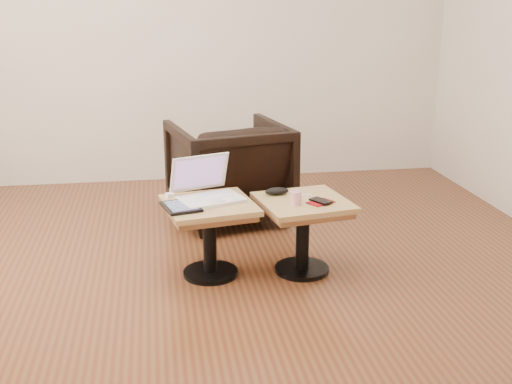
{
  "coord_description": "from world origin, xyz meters",
  "views": [
    {
      "loc": [
        -0.32,
        -3.29,
        1.57
      ],
      "look_at": [
        0.24,
        0.16,
        0.49
      ],
      "focal_mm": 45.0,
      "sensor_mm": 36.0,
      "label": 1
    }
  ],
  "objects": [
    {
      "name": "side_table_right",
      "position": [
        0.51,
        0.12,
        0.33
      ],
      "size": [
        0.56,
        0.56,
        0.44
      ],
      "rotation": [
        0.0,
        0.0,
        0.17
      ],
      "color": "black",
      "rests_on": "ground"
    },
    {
      "name": "laptop",
      "position": [
        -0.04,
        0.23,
        0.49
      ],
      "size": [
        0.44,
        0.42,
        0.24
      ],
      "rotation": [
        0.0,
        0.0,
        0.33
      ],
      "color": "white",
      "rests_on": "side_table_left"
    },
    {
      "name": "armchair",
      "position": [
        0.2,
        1.13,
        0.36
      ],
      "size": [
        0.91,
        0.93,
        0.72
      ],
      "primitive_type": "imported",
      "rotation": [
        0.0,
        0.0,
        3.35
      ],
      "color": "black",
      "rests_on": "ground"
    },
    {
      "name": "earbuds_tangle",
      "position": [
        0.53,
        0.19,
        0.45
      ],
      "size": [
        0.07,
        0.05,
        0.01
      ],
      "color": "white",
      "rests_on": "side_table_right"
    },
    {
      "name": "glasses_case",
      "position": [
        0.37,
        0.24,
        0.47
      ],
      "size": [
        0.15,
        0.07,
        0.04
      ],
      "primitive_type": "ellipsoid",
      "rotation": [
        0.0,
        0.0,
        0.07
      ],
      "color": "black",
      "rests_on": "side_table_right"
    },
    {
      "name": "side_table_left",
      "position": [
        -0.03,
        0.16,
        0.33
      ],
      "size": [
        0.57,
        0.57,
        0.44
      ],
      "rotation": [
        0.0,
        0.0,
        0.17
      ],
      "color": "black",
      "rests_on": "ground"
    },
    {
      "name": "charging_adapter",
      "position": [
        -0.25,
        0.29,
        0.46
      ],
      "size": [
        0.05,
        0.05,
        0.02
      ],
      "primitive_type": "cube",
      "rotation": [
        0.0,
        0.0,
        0.36
      ],
      "color": "white",
      "rests_on": "side_table_left"
    },
    {
      "name": "phone_on_sleeve",
      "position": [
        0.59,
        0.05,
        0.45
      ],
      "size": [
        0.17,
        0.16,
        0.02
      ],
      "rotation": [
        0.0,
        0.0,
        0.53
      ],
      "color": "#6F1005",
      "rests_on": "side_table_right"
    },
    {
      "name": "striped_cup",
      "position": [
        0.44,
        0.04,
        0.48
      ],
      "size": [
        0.07,
        0.07,
        0.08
      ],
      "primitive_type": "cylinder",
      "rotation": [
        0.0,
        0.0,
        0.21
      ],
      "color": "#E4607C",
      "rests_on": "side_table_right"
    },
    {
      "name": "room_shell",
      "position": [
        0.0,
        0.0,
        1.35
      ],
      "size": [
        4.52,
        4.52,
        2.71
      ],
      "color": "#572918",
      "rests_on": "ground"
    },
    {
      "name": "tablet",
      "position": [
        -0.19,
        0.09,
        0.45
      ],
      "size": [
        0.24,
        0.27,
        0.02
      ],
      "rotation": [
        0.0,
        0.0,
        0.25
      ],
      "color": "black",
      "rests_on": "side_table_left"
    }
  ]
}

